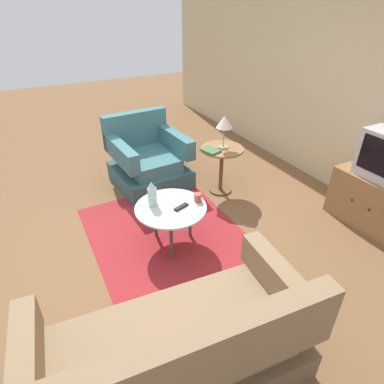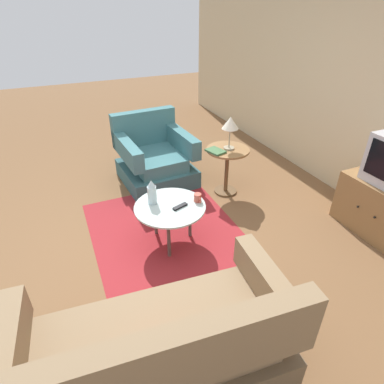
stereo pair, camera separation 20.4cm
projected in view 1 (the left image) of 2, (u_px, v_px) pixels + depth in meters
ground_plane at (161, 238)px, 3.49m from camera, size 16.00×16.00×0.00m
back_wall at (354, 85)px, 3.81m from camera, size 9.00×0.12×2.70m
area_rug at (172, 242)px, 3.43m from camera, size 2.19×1.58×0.00m
armchair at (148, 160)px, 4.43m from camera, size 1.00×0.98×0.90m
couch at (175, 352)px, 2.06m from camera, size 1.00×1.85×0.86m
coffee_table at (171, 210)px, 3.22m from camera, size 0.72×0.72×0.46m
side_table at (222, 160)px, 4.11m from camera, size 0.54×0.54×0.62m
tv_stand at (374, 201)px, 3.58m from camera, size 0.89×0.50×0.59m
table_lamp at (224, 124)px, 3.87m from camera, size 0.20×0.20×0.41m
vase at (152, 194)px, 3.16m from camera, size 0.09×0.09×0.27m
mug at (198, 198)px, 3.26m from camera, size 0.12×0.08×0.09m
tv_remote_dark at (181, 207)px, 3.17m from camera, size 0.09×0.17×0.02m
book at (210, 150)px, 3.93m from camera, size 0.26×0.22×0.02m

